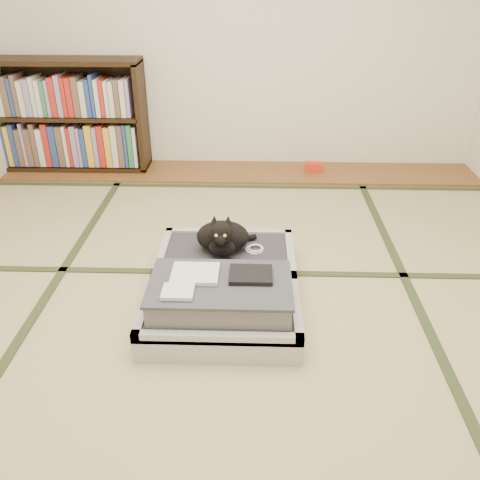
{
  "coord_description": "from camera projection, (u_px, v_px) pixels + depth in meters",
  "views": [
    {
      "loc": [
        0.13,
        -2.11,
        1.6
      ],
      "look_at": [
        0.05,
        0.35,
        0.25
      ],
      "focal_mm": 38.0,
      "sensor_mm": 36.0,
      "label": 1
    }
  ],
  "objects": [
    {
      "name": "floor",
      "position": [
        228.0,
        315.0,
        2.63
      ],
      "size": [
        4.5,
        4.5,
        0.0
      ],
      "primitive_type": "plane",
      "color": "tan",
      "rests_on": "ground"
    },
    {
      "name": "wood_strip",
      "position": [
        240.0,
        172.0,
        4.37
      ],
      "size": [
        4.0,
        0.5,
        0.02
      ],
      "primitive_type": "cube",
      "color": "brown",
      "rests_on": "ground"
    },
    {
      "name": "red_item",
      "position": [
        314.0,
        167.0,
        4.36
      ],
      "size": [
        0.16,
        0.1,
        0.07
      ],
      "primitive_type": "cube",
      "rotation": [
        0.0,
        0.0,
        -0.09
      ],
      "color": "red",
      "rests_on": "wood_strip"
    },
    {
      "name": "room_shell",
      "position": [
        224.0,
        4.0,
        1.92
      ],
      "size": [
        4.5,
        4.5,
        4.5
      ],
      "color": "white",
      "rests_on": "ground"
    },
    {
      "name": "tatami_borders",
      "position": [
        232.0,
        264.0,
        3.06
      ],
      "size": [
        4.0,
        4.5,
        0.01
      ],
      "color": "#2D381E",
      "rests_on": "ground"
    },
    {
      "name": "bookcase",
      "position": [
        64.0,
        118.0,
        4.26
      ],
      "size": [
        1.36,
        0.31,
        0.92
      ],
      "color": "black",
      "rests_on": "wood_strip"
    },
    {
      "name": "suitcase",
      "position": [
        223.0,
        288.0,
        2.65
      ],
      "size": [
        0.77,
        1.03,
        0.3
      ],
      "color": "#A7A7AC",
      "rests_on": "floor"
    },
    {
      "name": "cat",
      "position": [
        223.0,
        237.0,
        2.84
      ],
      "size": [
        0.34,
        0.34,
        0.28
      ],
      "color": "black",
      "rests_on": "suitcase"
    },
    {
      "name": "cable_coil",
      "position": [
        255.0,
        249.0,
        2.91
      ],
      "size": [
        0.11,
        0.11,
        0.03
      ],
      "color": "white",
      "rests_on": "suitcase"
    }
  ]
}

